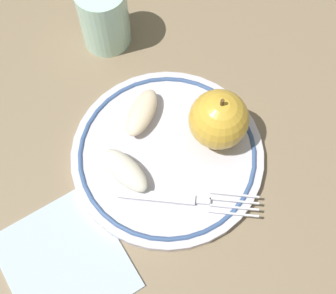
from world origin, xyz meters
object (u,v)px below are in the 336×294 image
(plate, at_px, (168,156))
(drinking_glass, at_px, (104,16))
(fork, at_px, (184,199))
(napkin_folded, at_px, (64,262))
(apple_slice_back, at_px, (126,170))
(apple_slice_front, at_px, (142,113))
(apple_red_whole, at_px, (217,117))

(plate, bearing_deg, drinking_glass, -178.62)
(plate, height_order, fork, fork)
(plate, xyz_separation_m, napkin_folded, (0.07, -0.16, -0.01))
(plate, bearing_deg, apple_slice_back, -85.25)
(plate, distance_m, drinking_glass, 0.21)
(drinking_glass, bearing_deg, apple_slice_front, -1.90)
(apple_slice_front, height_order, napkin_folded, apple_slice_front)
(fork, relative_size, napkin_folded, 1.08)
(plate, height_order, napkin_folded, plate)
(plate, xyz_separation_m, apple_slice_back, (0.00, -0.06, 0.02))
(plate, relative_size, drinking_glass, 2.56)
(apple_red_whole, relative_size, fork, 0.53)
(apple_red_whole, bearing_deg, fork, -46.85)
(apple_red_whole, height_order, apple_slice_back, apple_red_whole)
(apple_slice_back, height_order, drinking_glass, drinking_glass)
(apple_red_whole, height_order, apple_slice_front, apple_red_whole)
(apple_red_whole, bearing_deg, napkin_folded, -71.04)
(apple_slice_front, distance_m, fork, 0.13)
(fork, bearing_deg, apple_red_whole, 72.50)
(apple_slice_front, bearing_deg, drinking_glass, 43.05)
(plate, bearing_deg, apple_red_whole, 95.08)
(fork, xyz_separation_m, napkin_folded, (0.01, -0.16, -0.01))
(plate, bearing_deg, napkin_folded, -65.82)
(plate, height_order, drinking_glass, drinking_glass)
(plate, distance_m, apple_slice_front, 0.07)
(apple_slice_front, distance_m, apple_slice_back, 0.08)
(plate, distance_m, napkin_folded, 0.18)
(apple_slice_back, relative_size, fork, 0.45)
(apple_red_whole, distance_m, apple_slice_front, 0.10)
(drinking_glass, xyz_separation_m, napkin_folded, (0.28, -0.16, -0.05))
(apple_slice_front, bearing_deg, apple_slice_back, -170.89)
(fork, bearing_deg, apple_slice_front, 121.10)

